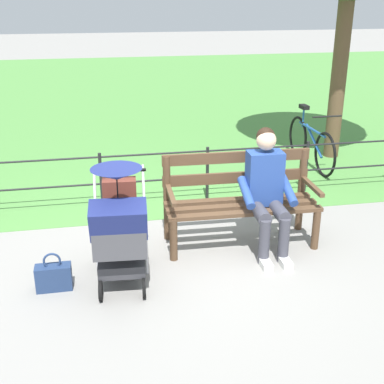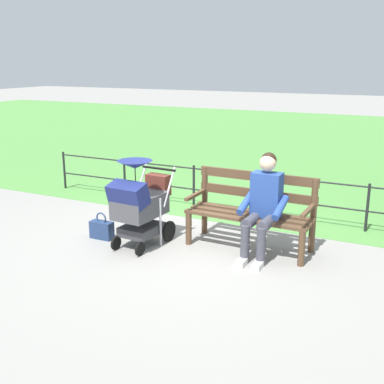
# 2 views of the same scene
# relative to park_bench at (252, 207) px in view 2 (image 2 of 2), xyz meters

# --- Properties ---
(ground_plane) EXTENTS (60.00, 60.00, 0.00)m
(ground_plane) POSITION_rel_park_bench_xyz_m (0.75, 0.12, -0.53)
(ground_plane) COLOR gray
(grass_lawn) EXTENTS (40.00, 16.00, 0.01)m
(grass_lawn) POSITION_rel_park_bench_xyz_m (0.75, -8.68, -0.52)
(grass_lawn) COLOR #518E42
(grass_lawn) RESTS_ON ground
(park_bench) EXTENTS (1.61, 0.64, 0.96)m
(park_bench) POSITION_rel_park_bench_xyz_m (0.00, 0.00, 0.00)
(park_bench) COLOR brown
(park_bench) RESTS_ON ground
(person_on_bench) EXTENTS (0.54, 0.74, 1.28)m
(person_on_bench) POSITION_rel_park_bench_xyz_m (-0.22, 0.22, 0.15)
(person_on_bench) COLOR #42424C
(person_on_bench) RESTS_ON ground
(stroller) EXTENTS (0.56, 0.92, 1.15)m
(stroller) POSITION_rel_park_bench_xyz_m (1.29, 0.63, 0.07)
(stroller) COLOR black
(stroller) RESTS_ON ground
(handbag) EXTENTS (0.32, 0.14, 0.37)m
(handbag) POSITION_rel_park_bench_xyz_m (1.91, 0.63, -0.40)
(handbag) COLOR navy
(handbag) RESTS_ON ground
(park_fence) EXTENTS (6.80, 0.04, 0.70)m
(park_fence) POSITION_rel_park_bench_xyz_m (0.75, -1.23, -0.11)
(park_fence) COLOR black
(park_fence) RESTS_ON ground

